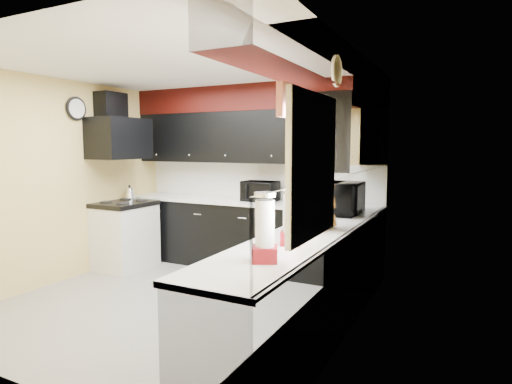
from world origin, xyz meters
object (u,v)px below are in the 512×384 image
at_px(knife_block, 325,197).
at_px(microwave, 341,198).
at_px(kettle, 130,193).
at_px(toaster_oven, 260,191).
at_px(utensil_crock, 301,199).

bearing_deg(knife_block, microwave, -78.09).
relative_size(knife_block, kettle, 1.25).
xyz_separation_m(toaster_oven, utensil_crock, (0.63, -0.09, -0.06)).
distance_m(knife_block, kettle, 2.82).
bearing_deg(toaster_oven, kettle, -166.34).
bearing_deg(utensil_crock, kettle, -170.80).
relative_size(utensil_crock, kettle, 0.87).
bearing_deg(kettle, knife_block, 9.43).
height_order(microwave, knife_block, microwave).
xyz_separation_m(microwave, knife_block, (-0.36, 0.54, -0.06)).
relative_size(toaster_oven, utensil_crock, 3.11).
relative_size(toaster_oven, knife_block, 2.15).
xyz_separation_m(toaster_oven, kettle, (-1.86, -0.49, -0.08)).
height_order(knife_block, kettle, knife_block).
bearing_deg(kettle, utensil_crock, 9.20).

